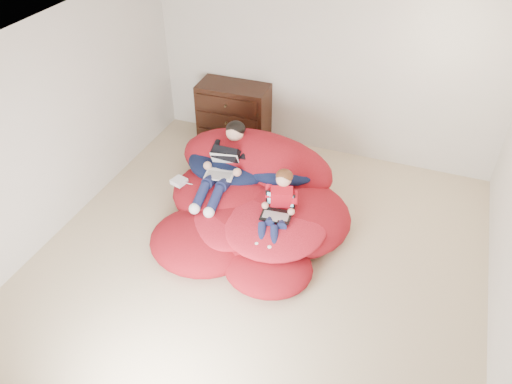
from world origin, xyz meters
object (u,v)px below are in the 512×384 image
(beanbag_pile, at_px, (252,199))
(dresser, at_px, (234,114))
(laptop_white, at_px, (222,168))
(older_boy, at_px, (225,161))
(younger_boy, at_px, (278,204))
(laptop_black, at_px, (278,208))

(beanbag_pile, bearing_deg, dresser, 119.71)
(dresser, xyz_separation_m, laptop_white, (0.51, -1.58, 0.16))
(older_boy, xyz_separation_m, laptop_white, (0.00, -0.11, -0.03))
(dresser, relative_size, laptop_white, 2.52)
(younger_boy, height_order, laptop_black, younger_boy)
(beanbag_pile, bearing_deg, laptop_black, -38.74)
(older_boy, bearing_deg, beanbag_pile, -19.46)
(dresser, bearing_deg, laptop_white, -72.05)
(laptop_white, xyz_separation_m, laptop_black, (0.88, -0.41, -0.08))
(laptop_white, distance_m, laptop_black, 0.97)
(dresser, relative_size, laptop_black, 2.92)
(younger_boy, bearing_deg, beanbag_pile, 141.89)
(beanbag_pile, bearing_deg, older_boy, 160.54)
(dresser, xyz_separation_m, younger_boy, (1.39, -1.99, 0.14))
(laptop_white, bearing_deg, laptop_black, -25.08)
(younger_boy, bearing_deg, older_boy, 149.77)
(dresser, distance_m, beanbag_pile, 1.87)
(younger_boy, height_order, laptop_white, younger_boy)
(beanbag_pile, xyz_separation_m, younger_boy, (0.47, -0.37, 0.33))
(younger_boy, relative_size, laptop_black, 2.25)
(younger_boy, xyz_separation_m, laptop_white, (-0.88, 0.40, 0.02))
(dresser, relative_size, older_boy, 0.85)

